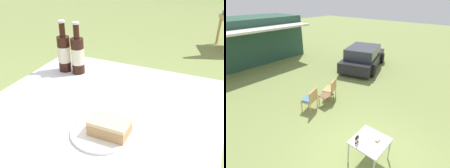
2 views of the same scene
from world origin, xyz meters
The scene contains 11 objects.
ground_plane centered at (0.00, 0.00, 0.00)m, with size 60.00×60.00×0.00m, color olive.
cabin_building centered at (0.90, 10.90, 1.45)m, with size 8.82×4.35×2.88m.
parked_car centered at (5.92, 4.15, 0.66)m, with size 4.46×2.96×1.36m.
wicker_chair_cushioned centered at (0.62, 3.08, 0.49)m, with size 0.70×0.62×0.86m.
wicker_chair_plain centered at (1.80, 3.07, 0.50)m, with size 0.72×0.65×0.86m.
garden_side_table centered at (1.31, 2.90, 0.38)m, with size 0.54×0.41×0.43m.
patio_table centered at (0.00, 0.00, 0.66)m, with size 0.90×0.85×0.73m.
cake_on_plate centered at (0.09, -0.15, 0.75)m, with size 0.21×0.21×0.06m.
cola_bottle_near centered at (-0.24, 0.23, 0.82)m, with size 0.06×0.06×0.25m.
cola_bottle_far centered at (-0.31, 0.23, 0.82)m, with size 0.06×0.06×0.25m.
fork centered at (0.04, -0.16, 0.73)m, with size 0.16×0.07×0.01m.
Camera 2 is at (-3.10, -1.60, 4.06)m, focal length 28.00 mm.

